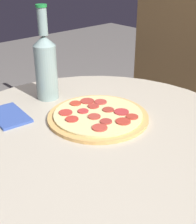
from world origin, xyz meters
TOP-DOWN VIEW (x-y plane):
  - table at (0.00, 0.00)m, footprint 0.89×0.89m
  - pizza at (-0.05, 0.06)m, footprint 0.30×0.30m
  - beer_bottle at (-0.28, 0.03)m, footprint 0.07×0.07m
  - napkin at (-0.24, -0.13)m, footprint 0.16×0.10m

SIDE VIEW (x-z plane):
  - table at x=0.00m, z-range 0.18..0.94m
  - napkin at x=-0.24m, z-range 0.76..0.77m
  - pizza at x=-0.05m, z-range 0.76..0.78m
  - beer_bottle at x=-0.28m, z-range 0.73..1.03m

